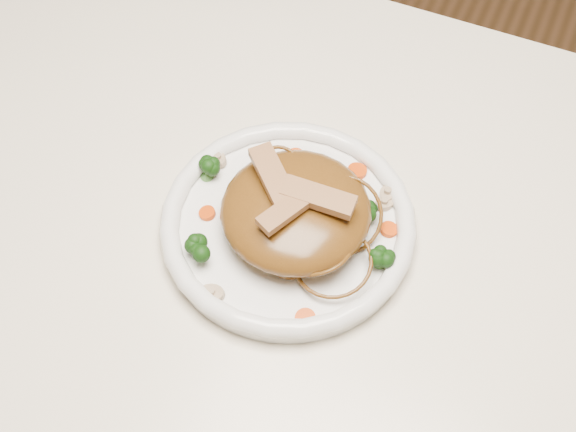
% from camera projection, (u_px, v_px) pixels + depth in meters
% --- Properties ---
extents(table, '(1.20, 0.80, 0.75)m').
position_uv_depth(table, '(318.00, 311.00, 0.86)').
color(table, beige).
rests_on(table, ground).
extents(plate, '(0.33, 0.33, 0.02)m').
position_uv_depth(plate, '(288.00, 228.00, 0.80)').
color(plate, white).
rests_on(plate, table).
extents(noodle_mound, '(0.20, 0.20, 0.05)m').
position_uv_depth(noodle_mound, '(296.00, 211.00, 0.76)').
color(noodle_mound, brown).
rests_on(noodle_mound, plate).
extents(chicken_a, '(0.07, 0.03, 0.01)m').
position_uv_depth(chicken_a, '(318.00, 197.00, 0.73)').
color(chicken_a, '#A4714D').
rests_on(chicken_a, noodle_mound).
extents(chicken_b, '(0.07, 0.07, 0.01)m').
position_uv_depth(chicken_b, '(273.00, 177.00, 0.75)').
color(chicken_b, '#A4714D').
rests_on(chicken_b, noodle_mound).
extents(chicken_c, '(0.04, 0.06, 0.01)m').
position_uv_depth(chicken_c, '(287.00, 209.00, 0.73)').
color(chicken_c, '#A4714D').
rests_on(chicken_c, noodle_mound).
extents(broccoli_0, '(0.03, 0.03, 0.03)m').
position_uv_depth(broccoli_0, '(366.00, 208.00, 0.78)').
color(broccoli_0, '#123B0C').
rests_on(broccoli_0, plate).
extents(broccoli_1, '(0.03, 0.03, 0.03)m').
position_uv_depth(broccoli_1, '(206.00, 168.00, 0.81)').
color(broccoli_1, '#123B0C').
rests_on(broccoli_1, plate).
extents(broccoli_2, '(0.03, 0.03, 0.03)m').
position_uv_depth(broccoli_2, '(199.00, 248.00, 0.76)').
color(broccoli_2, '#123B0C').
rests_on(broccoli_2, plate).
extents(broccoli_3, '(0.03, 0.03, 0.03)m').
position_uv_depth(broccoli_3, '(381.00, 255.00, 0.75)').
color(broccoli_3, '#123B0C').
rests_on(broccoli_3, plate).
extents(carrot_0, '(0.03, 0.03, 0.00)m').
position_uv_depth(carrot_0, '(357.00, 171.00, 0.82)').
color(carrot_0, '#EA4408').
rests_on(carrot_0, plate).
extents(carrot_1, '(0.02, 0.02, 0.00)m').
position_uv_depth(carrot_1, '(207.00, 213.00, 0.79)').
color(carrot_1, '#EA4408').
rests_on(carrot_1, plate).
extents(carrot_2, '(0.02, 0.02, 0.00)m').
position_uv_depth(carrot_2, '(389.00, 229.00, 0.78)').
color(carrot_2, '#EA4408').
rests_on(carrot_2, plate).
extents(carrot_3, '(0.02, 0.02, 0.00)m').
position_uv_depth(carrot_3, '(296.00, 157.00, 0.83)').
color(carrot_3, '#EA4408').
rests_on(carrot_3, plate).
extents(carrot_4, '(0.02, 0.02, 0.00)m').
position_uv_depth(carrot_4, '(305.00, 318.00, 0.73)').
color(carrot_4, '#EA4408').
rests_on(carrot_4, plate).
extents(mushroom_0, '(0.03, 0.03, 0.01)m').
position_uv_depth(mushroom_0, '(211.00, 294.00, 0.74)').
color(mushroom_0, beige).
rests_on(mushroom_0, plate).
extents(mushroom_1, '(0.03, 0.03, 0.01)m').
position_uv_depth(mushroom_1, '(384.00, 204.00, 0.80)').
color(mushroom_1, beige).
rests_on(mushroom_1, plate).
extents(mushroom_2, '(0.03, 0.03, 0.01)m').
position_uv_depth(mushroom_2, '(218.00, 159.00, 0.83)').
color(mushroom_2, beige).
rests_on(mushroom_2, plate).
extents(mushroom_3, '(0.03, 0.03, 0.01)m').
position_uv_depth(mushroom_3, '(387.00, 194.00, 0.81)').
color(mushroom_3, beige).
rests_on(mushroom_3, plate).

